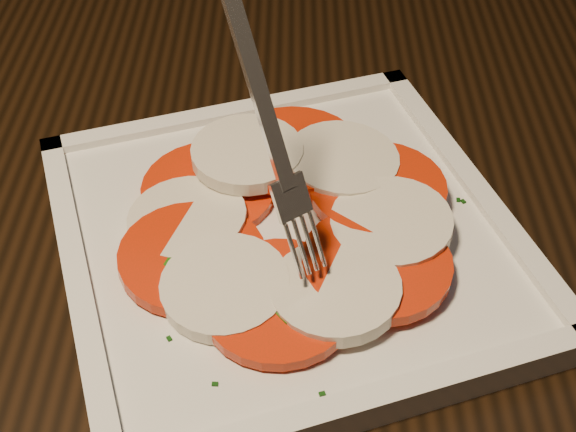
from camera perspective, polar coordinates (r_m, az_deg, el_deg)
table at (r=0.67m, az=4.64°, el=-2.54°), size 1.26×0.89×0.75m
plate at (r=0.53m, az=0.00°, el=-1.77°), size 0.35×0.35×0.01m
caprese_salad at (r=0.51m, az=-0.00°, el=-0.32°), size 0.23×0.24×0.03m
fork at (r=0.44m, az=-2.49°, el=8.01°), size 0.08×0.10×0.17m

